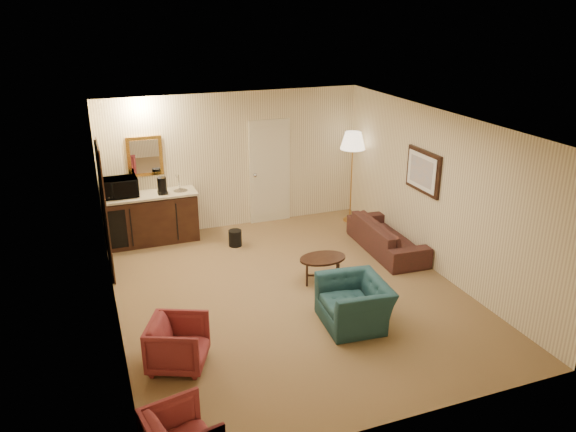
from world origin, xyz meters
name	(u,v)px	position (x,y,z in m)	size (l,w,h in m)	color
ground	(290,293)	(0.00, 0.00, 0.00)	(6.00, 6.00, 0.00)	olive
room_walls	(266,171)	(-0.10, 0.77, 1.72)	(5.02, 6.01, 2.61)	#F6E7B8
wetbar_cabinet	(152,218)	(-1.65, 2.72, 0.46)	(1.64, 0.58, 0.92)	#321C10
sofa	(387,231)	(2.15, 0.86, 0.36)	(1.87, 0.54, 0.73)	black
teal_armchair	(355,296)	(0.51, -1.11, 0.42)	(0.96, 0.62, 0.84)	#1C4148
rose_chair_near	(178,341)	(-1.90, -1.23, 0.34)	(0.66, 0.62, 0.68)	maroon
coffee_table	(322,270)	(0.60, 0.16, 0.21)	(0.74, 0.50, 0.43)	black
floor_lamp	(351,177)	(2.20, 2.40, 0.91)	(0.48, 0.48, 1.82)	#C58D41
waste_bin	(235,238)	(-0.30, 2.00, 0.15)	(0.24, 0.24, 0.29)	black
microwave	(119,185)	(-2.15, 2.76, 1.13)	(0.60, 0.33, 0.41)	black
coffee_maker	(162,186)	(-1.43, 2.64, 1.07)	(0.16, 0.16, 0.31)	black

